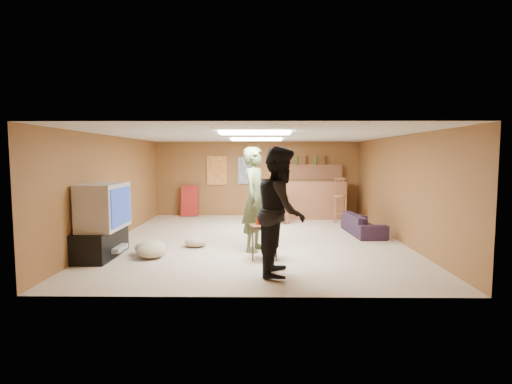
{
  "coord_description": "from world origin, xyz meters",
  "views": [
    {
      "loc": [
        0.1,
        -8.4,
        1.78
      ],
      "look_at": [
        0.0,
        0.2,
        1.0
      ],
      "focal_mm": 28.0,
      "sensor_mm": 36.0,
      "label": 1
    }
  ],
  "objects_px": {
    "person_olive": "(255,199)",
    "sofa": "(363,224)",
    "tv_body": "(104,206)",
    "bar_counter": "(310,199)",
    "person_black": "(281,211)",
    "tray_table": "(264,242)"
  },
  "relations": [
    {
      "from": "bar_counter",
      "to": "sofa",
      "type": "height_order",
      "value": "bar_counter"
    },
    {
      "from": "bar_counter",
      "to": "person_black",
      "type": "height_order",
      "value": "person_black"
    },
    {
      "from": "tray_table",
      "to": "bar_counter",
      "type": "bearing_deg",
      "value": 73.71
    },
    {
      "from": "bar_counter",
      "to": "tray_table",
      "type": "height_order",
      "value": "bar_counter"
    },
    {
      "from": "bar_counter",
      "to": "person_olive",
      "type": "relative_size",
      "value": 1.03
    },
    {
      "from": "sofa",
      "to": "tray_table",
      "type": "height_order",
      "value": "tray_table"
    },
    {
      "from": "tv_body",
      "to": "person_olive",
      "type": "height_order",
      "value": "person_olive"
    },
    {
      "from": "bar_counter",
      "to": "person_olive",
      "type": "xyz_separation_m",
      "value": [
        -1.5,
        -3.95,
        0.43
      ]
    },
    {
      "from": "bar_counter",
      "to": "person_black",
      "type": "relative_size",
      "value": 1.04
    },
    {
      "from": "person_olive",
      "to": "tray_table",
      "type": "distance_m",
      "value": 0.93
    },
    {
      "from": "person_olive",
      "to": "sofa",
      "type": "distance_m",
      "value": 3.02
    },
    {
      "from": "tv_body",
      "to": "person_black",
      "type": "distance_m",
      "value": 3.21
    },
    {
      "from": "tv_body",
      "to": "bar_counter",
      "type": "bearing_deg",
      "value": 47.0
    },
    {
      "from": "sofa",
      "to": "tv_body",
      "type": "bearing_deg",
      "value": 109.07
    },
    {
      "from": "tv_body",
      "to": "tray_table",
      "type": "relative_size",
      "value": 1.85
    },
    {
      "from": "sofa",
      "to": "bar_counter",
      "type": "bearing_deg",
      "value": 18.49
    },
    {
      "from": "tv_body",
      "to": "tray_table",
      "type": "height_order",
      "value": "tv_body"
    },
    {
      "from": "tray_table",
      "to": "person_black",
      "type": "bearing_deg",
      "value": -74.35
    },
    {
      "from": "tv_body",
      "to": "sofa",
      "type": "distance_m",
      "value": 5.56
    },
    {
      "from": "bar_counter",
      "to": "person_black",
      "type": "xyz_separation_m",
      "value": [
        -1.09,
        -5.42,
        0.41
      ]
    },
    {
      "from": "person_olive",
      "to": "tray_table",
      "type": "relative_size",
      "value": 3.27
    },
    {
      "from": "person_olive",
      "to": "sofa",
      "type": "relative_size",
      "value": 1.24
    }
  ]
}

